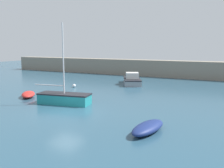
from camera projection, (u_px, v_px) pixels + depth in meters
ground_plane at (66, 114)px, 19.76m from camera, size 120.00×120.00×0.20m
harbor_breakwater at (162, 69)px, 43.07m from camera, size 64.48×2.63×2.83m
rowboat_white_midwater at (28, 94)px, 25.87m from camera, size 2.85×3.04×0.58m
motorboat_grey_hull at (132, 80)px, 34.80m from camera, size 4.53×6.15×1.65m
sailboat_tall_mast at (64, 98)px, 22.81m from camera, size 5.47×2.54×7.31m
rowboat_blue_near at (148, 127)px, 15.30m from camera, size 1.72×3.49×0.63m
mooring_buoy_white at (74, 86)px, 32.07m from camera, size 0.44×0.44×0.44m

